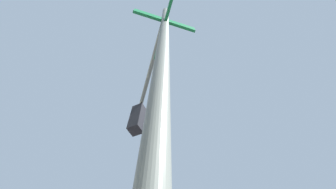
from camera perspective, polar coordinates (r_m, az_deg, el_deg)
name	(u,v)px	position (r m, az deg, el deg)	size (l,w,h in m)	color
traffic_signal_near	(146,94)	(2.94, -6.98, 0.20)	(2.37, 2.09, 5.55)	#474C47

